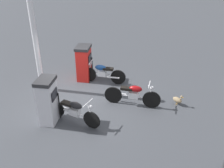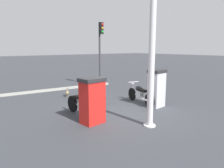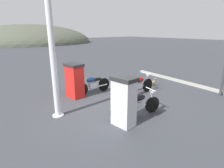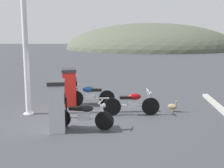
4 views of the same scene
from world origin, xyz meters
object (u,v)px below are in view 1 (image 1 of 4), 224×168
fuel_pump_near (48,101)px  fuel_pump_far (84,63)px  motorcycle_far_pump (103,73)px  wandering_duck (178,100)px  canopy_support_pole (35,38)px  motorcycle_extra (133,94)px  motorcycle_near_pump (74,110)px

fuel_pump_near → fuel_pump_far: bearing=90.0°
motorcycle_far_pump → wandering_duck: bearing=-17.1°
fuel_pump_near → canopy_support_pole: canopy_support_pole is taller
wandering_duck → fuel_pump_far: bearing=165.0°
canopy_support_pole → fuel_pump_near: bearing=-54.4°
motorcycle_far_pump → fuel_pump_far: bearing=173.2°
canopy_support_pole → wandering_duck: bearing=2.3°
canopy_support_pole → motorcycle_extra: bearing=-3.5°
fuel_pump_near → wandering_duck: bearing=27.8°
motorcycle_near_pump → fuel_pump_far: bearing=104.8°
fuel_pump_near → fuel_pump_far: (-0.00, 3.30, -0.03)m
fuel_pump_near → canopy_support_pole: size_ratio=0.35×
fuel_pump_far → motorcycle_near_pump: (0.82, -3.12, -0.33)m
motorcycle_near_pump → wandering_duck: bearing=31.0°
fuel_pump_far → motorcycle_extra: (2.52, -1.57, -0.32)m
motorcycle_far_pump → wandering_duck: (3.26, -1.00, -0.24)m
wandering_duck → canopy_support_pole: 5.91m
motorcycle_extra → canopy_support_pole: bearing=176.5°
fuel_pump_far → motorcycle_extra: 2.99m
motorcycle_far_pump → motorcycle_extra: motorcycle_extra is taller
fuel_pump_near → fuel_pump_far: fuel_pump_near is taller
fuel_pump_far → wandering_duck: 4.34m
motorcycle_extra → canopy_support_pole: 4.31m
motorcycle_far_pump → canopy_support_pole: (-2.30, -1.23, 1.76)m
motorcycle_near_pump → wandering_duck: (3.33, 2.00, -0.24)m
fuel_pump_far → motorcycle_far_pump: 0.96m
motorcycle_near_pump → motorcycle_far_pump: (0.07, 3.01, 0.00)m
fuel_pump_near → motorcycle_near_pump: 0.91m
motorcycle_far_pump → motorcycle_near_pump: bearing=-91.4°
fuel_pump_near → motorcycle_extra: 3.08m
fuel_pump_far → motorcycle_extra: size_ratio=0.74×
fuel_pump_near → motorcycle_far_pump: size_ratio=0.82×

